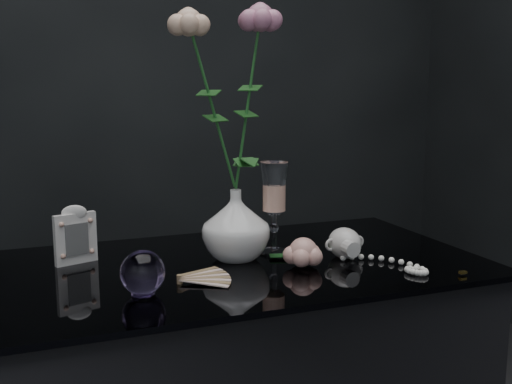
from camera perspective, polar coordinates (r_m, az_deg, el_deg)
name	(u,v)px	position (r m, az deg, el deg)	size (l,w,h in m)	color
vase	(236,225)	(1.30, -1.93, -3.15)	(0.15, 0.15, 0.15)	white
wine_glass	(274,208)	(1.35, 1.74, -1.55)	(0.06, 0.06, 0.21)	white
picture_frame	(75,234)	(1.33, -16.83, -3.89)	(0.09, 0.07, 0.13)	silver
paperweight	(143,272)	(1.11, -10.73, -7.54)	(0.08, 0.08, 0.08)	#8B70B6
paper_fan	(180,278)	(1.17, -7.27, -8.16)	(0.20, 0.15, 0.02)	beige
loose_rose	(303,252)	(1.26, 4.52, -5.75)	(0.14, 0.18, 0.06)	#E7A395
pearl_jar	(345,242)	(1.34, 8.45, -4.71)	(0.24, 0.25, 0.07)	silver
roses	(229,90)	(1.26, -2.58, 9.71)	(0.23, 0.10, 0.44)	beige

